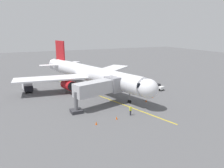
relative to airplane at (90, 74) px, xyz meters
The scene contains 11 objects.
ground_plane 4.42m from the airplane, 138.76° to the left, with size 220.00×220.00×0.00m, color #565659.
apron_lead_in_line 7.44m from the airplane, 90.67° to the left, with size 0.24×40.00×0.01m, color yellow.
airplane is the anchor object (origin of this frame).
jet_bridge 12.50m from the airplane, 79.71° to the left, with size 11.46×5.52×5.40m.
ground_crew_marshaller 19.23m from the airplane, 91.71° to the left, with size 0.44×0.32×1.71m.
tug_near_nose 17.29m from the airplane, 153.50° to the left, with size 2.13×2.64×1.50m.
box_truck_portside 15.53m from the airplane, 20.01° to the right, with size 2.24×4.71×2.62m.
safety_cone_nose_left 16.28m from the airplane, 129.38° to the left, with size 0.32×0.32×0.55m, color #F2590F.
safety_cone_nose_right 16.15m from the airplane, 117.23° to the left, with size 0.32×0.32×0.55m, color #F2590F.
safety_cone_wing_port 20.04m from the airplane, 82.92° to the left, with size 0.32×0.32×0.55m, color #F2590F.
safety_cone_wing_starboard 21.36m from the airplane, 72.62° to the left, with size 0.32×0.32×0.55m, color #F2590F.
Camera 1 is at (18.97, 48.59, 14.51)m, focal length 34.88 mm.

